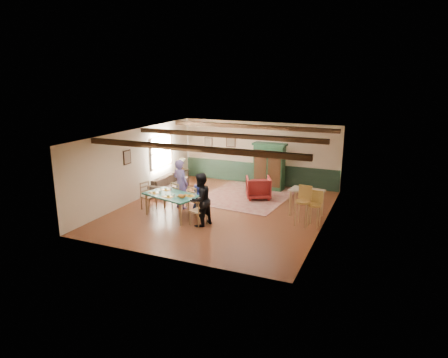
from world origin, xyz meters
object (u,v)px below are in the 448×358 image
at_px(dining_chair_far_left, 179,195).
at_px(person_child, 198,198).
at_px(dining_table, 172,206).
at_px(person_man, 181,184).
at_px(armoire, 269,166).
at_px(table_lamp, 182,164).
at_px(bar_stool_left, 303,206).
at_px(dining_chair_end_right, 198,210).
at_px(sofa, 169,184).
at_px(dining_chair_far_right, 196,200).
at_px(armchair, 258,188).
at_px(dining_chair_end_left, 149,196).
at_px(person_woman, 200,200).
at_px(end_table, 183,175).
at_px(counter_table, 306,203).
at_px(bar_stool_right, 314,209).
at_px(cat, 182,196).

relative_size(dining_chair_far_left, person_child, 0.95).
height_order(dining_table, person_man, person_man).
height_order(dining_table, armoire, armoire).
height_order(table_lamp, bar_stool_left, bar_stool_left).
distance_m(dining_chair_end_right, sofa, 4.06).
xyz_separation_m(dining_chair_far_right, table_lamp, (-2.52, 3.61, 0.29)).
distance_m(dining_chair_far_left, dining_chair_end_right, 1.76).
bearing_deg(armchair, dining_chair_far_left, 21.64).
distance_m(dining_chair_end_left, bar_stool_left, 5.36).
relative_size(dining_chair_far_right, bar_stool_left, 0.77).
distance_m(dining_chair_far_right, person_man, 0.92).
height_order(person_man, person_woman, person_man).
bearing_deg(dining_table, end_table, 114.58).
xyz_separation_m(dining_chair_end_right, person_woman, (0.10, -0.03, 0.36)).
relative_size(end_table, counter_table, 0.48).
height_order(person_woman, armoire, armoire).
relative_size(dining_table, dining_chair_far_left, 1.89).
bearing_deg(armchair, end_table, -40.10).
relative_size(dining_table, dining_chair_end_right, 1.89).
bearing_deg(sofa, dining_chair_far_right, -131.90).
xyz_separation_m(dining_chair_far_left, bar_stool_right, (4.74, 0.14, 0.08)).
xyz_separation_m(dining_chair_end_right, armchair, (0.86, 3.43, -0.06)).
xyz_separation_m(person_child, counter_table, (3.50, 1.16, -0.06)).
bearing_deg(dining_chair_end_left, armchair, -32.61).
xyz_separation_m(counter_table, bar_stool_left, (0.07, -0.94, 0.18)).
bearing_deg(dining_chair_far_left, bar_stool_right, -162.35).
relative_size(cat, end_table, 0.69).
bearing_deg(counter_table, dining_chair_far_right, -160.55).
distance_m(sofa, bar_stool_right, 6.43).
distance_m(dining_chair_end_right, person_child, 1.13).
distance_m(dining_chair_far_right, person_child, 0.09).
bearing_deg(end_table, bar_stool_left, -28.38).
distance_m(person_man, bar_stool_left, 4.37).
bearing_deg(cat, person_child, 99.46).
bearing_deg(sofa, dining_chair_far_left, -140.76).
relative_size(bar_stool_left, bar_stool_right, 1.12).
bearing_deg(dining_chair_end_left, person_child, -62.70).
height_order(dining_chair_end_left, cat, dining_chair_end_left).
bearing_deg(dining_chair_end_right, person_man, -117.30).
bearing_deg(armoire, bar_stool_right, -51.66).
distance_m(dining_chair_end_right, end_table, 5.48).
relative_size(dining_table, counter_table, 1.68).
bearing_deg(armchair, armoire, -114.13).
distance_m(cat, sofa, 3.64).
bearing_deg(dining_chair_far_left, dining_chair_far_right, 180.00).
xyz_separation_m(person_child, bar_stool_right, (3.93, 0.29, 0.05)).
relative_size(dining_chair_far_right, dining_chair_end_right, 1.00).
bearing_deg(end_table, dining_table, -65.42).
xyz_separation_m(dining_chair_end_right, table_lamp, (-3.06, 4.53, 0.29)).
bearing_deg(person_child, armchair, -103.76).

